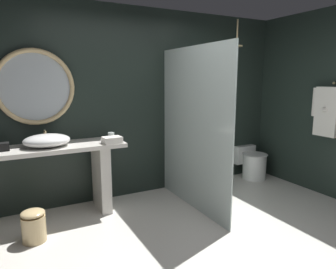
{
  "coord_description": "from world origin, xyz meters",
  "views": [
    {
      "loc": [
        -1.63,
        -2.13,
        1.65
      ],
      "look_at": [
        -0.03,
        0.93,
        1.02
      ],
      "focal_mm": 32.65,
      "sensor_mm": 36.0,
      "label": 1
    }
  ],
  "objects": [
    {
      "name": "ground_plane",
      "position": [
        0.0,
        0.0,
        0.0
      ],
      "size": [
        5.76,
        5.76,
        0.0
      ],
      "primitive_type": "plane",
      "color": "silver"
    },
    {
      "name": "back_wall_panel",
      "position": [
        0.0,
        1.9,
        1.3
      ],
      "size": [
        4.8,
        0.1,
        2.6
      ],
      "primitive_type": "cube",
      "color": "#1E2823",
      "rests_on": "ground_plane"
    },
    {
      "name": "side_wall_right",
      "position": [
        2.35,
        0.76,
        1.3
      ],
      "size": [
        0.1,
        2.47,
        2.6
      ],
      "primitive_type": "cube",
      "color": "#1E2823",
      "rests_on": "ground_plane"
    },
    {
      "name": "vanity_counter",
      "position": [
        -1.33,
        1.56,
        0.57
      ],
      "size": [
        1.87,
        0.55,
        0.88
      ],
      "color": "silver",
      "rests_on": "ground_plane"
    },
    {
      "name": "vessel_sink",
      "position": [
        -1.27,
        1.53,
        0.96
      ],
      "size": [
        0.51,
        0.42,
        0.17
      ],
      "color": "white",
      "rests_on": "vanity_counter"
    },
    {
      "name": "tumbler_cup",
      "position": [
        -0.52,
        1.52,
        0.94
      ],
      "size": [
        0.08,
        0.08,
        0.11
      ],
      "primitive_type": "cylinder",
      "color": "silver",
      "rests_on": "vanity_counter"
    },
    {
      "name": "tissue_box",
      "position": [
        -1.73,
        1.54,
        0.92
      ],
      "size": [
        0.14,
        0.11,
        0.09
      ],
      "primitive_type": "cube",
      "color": "black",
      "rests_on": "vanity_counter"
    },
    {
      "name": "round_wall_mirror",
      "position": [
        -1.33,
        1.81,
        1.55
      ],
      "size": [
        0.9,
        0.06,
        0.9
      ],
      "color": "#D6B77F"
    },
    {
      "name": "shower_glass_panel",
      "position": [
        0.4,
        1.07,
        1.02
      ],
      "size": [
        0.02,
        1.56,
        2.04
      ],
      "primitive_type": "cube",
      "color": "silver",
      "rests_on": "ground_plane"
    },
    {
      "name": "rain_shower_head",
      "position": [
        1.44,
        1.55,
        2.17
      ],
      "size": [
        0.17,
        0.17,
        0.39
      ],
      "color": "#D6B77F"
    },
    {
      "name": "hanging_bathrobe",
      "position": [
        2.21,
        0.52,
        1.24
      ],
      "size": [
        0.2,
        0.48,
        0.74
      ],
      "color": "#D6B77F"
    },
    {
      "name": "toilet",
      "position": [
        1.92,
        1.61,
        0.25
      ],
      "size": [
        0.4,
        0.59,
        0.51
      ],
      "color": "white",
      "rests_on": "ground_plane"
    },
    {
      "name": "waste_bin",
      "position": [
        -1.5,
        1.08,
        0.17
      ],
      "size": [
        0.24,
        0.24,
        0.34
      ],
      "color": "#D6B77F",
      "rests_on": "ground_plane"
    },
    {
      "name": "folded_hand_towel",
      "position": [
        -0.55,
        1.38,
        0.92
      ],
      "size": [
        0.23,
        0.18,
        0.08
      ],
      "primitive_type": "cube",
      "rotation": [
        0.0,
        0.0,
        0.06
      ],
      "color": "silver",
      "rests_on": "vanity_counter"
    }
  ]
}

